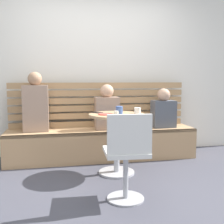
{
  "coord_description": "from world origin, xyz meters",
  "views": [
    {
      "loc": [
        -0.65,
        -2.7,
        1.15
      ],
      "look_at": [
        0.03,
        0.66,
        0.75
      ],
      "focal_mm": 44.54,
      "sensor_mm": 36.0,
      "label": 1
    }
  ],
  "objects_px": {
    "person_child_left": "(163,110)",
    "plate_small": "(105,114)",
    "cup_espresso_small": "(116,113)",
    "person_child_middle": "(107,110)",
    "cup_mug_blue": "(119,110)",
    "cup_ceramic_white": "(138,110)",
    "booth_bench": "(102,144)",
    "person_adult": "(36,105)",
    "white_chair": "(127,154)",
    "phone_on_table": "(97,113)",
    "cafe_table": "(117,132)"
  },
  "relations": [
    {
      "from": "person_child_left",
      "to": "plate_small",
      "type": "distance_m",
      "value": 1.23
    },
    {
      "from": "cup_espresso_small",
      "to": "person_child_middle",
      "type": "bearing_deg",
      "value": 86.97
    },
    {
      "from": "person_child_middle",
      "to": "cup_espresso_small",
      "type": "height_order",
      "value": "person_child_middle"
    },
    {
      "from": "cup_mug_blue",
      "to": "person_child_middle",
      "type": "bearing_deg",
      "value": 92.03
    },
    {
      "from": "person_child_left",
      "to": "cup_ceramic_white",
      "type": "bearing_deg",
      "value": -133.26
    },
    {
      "from": "booth_bench",
      "to": "plate_small",
      "type": "bearing_deg",
      "value": -96.35
    },
    {
      "from": "person_adult",
      "to": "cup_espresso_small",
      "type": "height_order",
      "value": "person_adult"
    },
    {
      "from": "person_child_left",
      "to": "person_child_middle",
      "type": "relative_size",
      "value": 0.9
    },
    {
      "from": "white_chair",
      "to": "phone_on_table",
      "type": "distance_m",
      "value": 1.01
    },
    {
      "from": "person_child_left",
      "to": "person_child_middle",
      "type": "height_order",
      "value": "person_child_middle"
    },
    {
      "from": "cup_mug_blue",
      "to": "plate_small",
      "type": "xyz_separation_m",
      "value": [
        -0.17,
        -0.02,
        -0.04
      ]
    },
    {
      "from": "plate_small",
      "to": "phone_on_table",
      "type": "bearing_deg",
      "value": 109.82
    },
    {
      "from": "cup_espresso_small",
      "to": "cup_ceramic_white",
      "type": "bearing_deg",
      "value": 29.71
    },
    {
      "from": "cup_ceramic_white",
      "to": "phone_on_table",
      "type": "relative_size",
      "value": 0.57
    },
    {
      "from": "plate_small",
      "to": "booth_bench",
      "type": "bearing_deg",
      "value": 83.65
    },
    {
      "from": "person_adult",
      "to": "cafe_table",
      "type": "bearing_deg",
      "value": -34.74
    },
    {
      "from": "booth_bench",
      "to": "cup_ceramic_white",
      "type": "distance_m",
      "value": 0.91
    },
    {
      "from": "cup_espresso_small",
      "to": "plate_small",
      "type": "distance_m",
      "value": 0.15
    },
    {
      "from": "person_adult",
      "to": "person_child_left",
      "type": "bearing_deg",
      "value": -1.21
    },
    {
      "from": "booth_bench",
      "to": "person_child_middle",
      "type": "height_order",
      "value": "person_child_middle"
    },
    {
      "from": "cafe_table",
      "to": "cup_espresso_small",
      "type": "xyz_separation_m",
      "value": [
        -0.04,
        -0.16,
        0.25
      ]
    },
    {
      "from": "person_child_middle",
      "to": "cup_ceramic_white",
      "type": "relative_size",
      "value": 8.05
    },
    {
      "from": "person_child_middle",
      "to": "cup_mug_blue",
      "type": "relative_size",
      "value": 6.78
    },
    {
      "from": "cup_ceramic_white",
      "to": "plate_small",
      "type": "distance_m",
      "value": 0.42
    },
    {
      "from": "cafe_table",
      "to": "cup_espresso_small",
      "type": "distance_m",
      "value": 0.3
    },
    {
      "from": "cup_mug_blue",
      "to": "plate_small",
      "type": "bearing_deg",
      "value": -172.13
    },
    {
      "from": "white_chair",
      "to": "person_child_left",
      "type": "height_order",
      "value": "person_child_left"
    },
    {
      "from": "cup_ceramic_white",
      "to": "plate_small",
      "type": "bearing_deg",
      "value": -170.77
    },
    {
      "from": "cup_mug_blue",
      "to": "cup_ceramic_white",
      "type": "relative_size",
      "value": 1.19
    },
    {
      "from": "white_chair",
      "to": "person_child_left",
      "type": "bearing_deg",
      "value": 57.2
    },
    {
      "from": "cafe_table",
      "to": "phone_on_table",
      "type": "xyz_separation_m",
      "value": [
        -0.22,
        0.14,
        0.23
      ]
    },
    {
      "from": "person_child_middle",
      "to": "white_chair",
      "type": "bearing_deg",
      "value": -93.19
    },
    {
      "from": "cafe_table",
      "to": "person_child_left",
      "type": "height_order",
      "value": "person_child_left"
    },
    {
      "from": "person_child_middle",
      "to": "cup_ceramic_white",
      "type": "distance_m",
      "value": 0.69
    },
    {
      "from": "person_child_left",
      "to": "cup_espresso_small",
      "type": "distance_m",
      "value": 1.21
    },
    {
      "from": "person_adult",
      "to": "cup_espresso_small",
      "type": "bearing_deg",
      "value": -41.8
    },
    {
      "from": "cafe_table",
      "to": "person_adult",
      "type": "bearing_deg",
      "value": 145.26
    },
    {
      "from": "person_adult",
      "to": "person_child_middle",
      "type": "bearing_deg",
      "value": -2.27
    },
    {
      "from": "booth_bench",
      "to": "cup_espresso_small",
      "type": "height_order",
      "value": "cup_espresso_small"
    },
    {
      "from": "person_child_left",
      "to": "cup_ceramic_white",
      "type": "relative_size",
      "value": 7.26
    },
    {
      "from": "cup_ceramic_white",
      "to": "phone_on_table",
      "type": "bearing_deg",
      "value": 165.17
    },
    {
      "from": "booth_bench",
      "to": "person_child_left",
      "type": "bearing_deg",
      "value": -0.49
    },
    {
      "from": "white_chair",
      "to": "cup_ceramic_white",
      "type": "xyz_separation_m",
      "value": [
        0.35,
        0.83,
        0.31
      ]
    },
    {
      "from": "cafe_table",
      "to": "person_child_middle",
      "type": "bearing_deg",
      "value": 90.03
    },
    {
      "from": "booth_bench",
      "to": "cup_ceramic_white",
      "type": "xyz_separation_m",
      "value": [
        0.34,
        -0.64,
        0.55
      ]
    },
    {
      "from": "person_child_left",
      "to": "cup_espresso_small",
      "type": "xyz_separation_m",
      "value": [
        -0.9,
        -0.81,
        0.07
      ]
    },
    {
      "from": "cup_mug_blue",
      "to": "cup_ceramic_white",
      "type": "distance_m",
      "value": 0.25
    },
    {
      "from": "white_chair",
      "to": "plate_small",
      "type": "relative_size",
      "value": 5.0
    },
    {
      "from": "white_chair",
      "to": "phone_on_table",
      "type": "bearing_deg",
      "value": 98.13
    },
    {
      "from": "person_child_middle",
      "to": "phone_on_table",
      "type": "bearing_deg",
      "value": -113.42
    }
  ]
}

